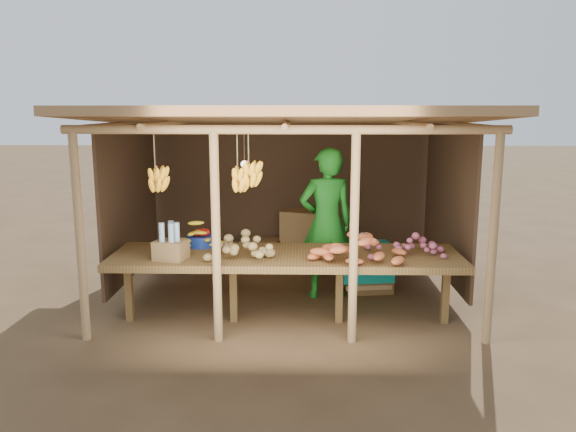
{
  "coord_description": "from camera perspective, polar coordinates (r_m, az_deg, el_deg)",
  "views": [
    {
      "loc": [
        0.15,
        -7.04,
        2.41
      ],
      "look_at": [
        0.0,
        0.0,
        1.05
      ],
      "focal_mm": 35.0,
      "sensor_mm": 36.0,
      "label": 1
    }
  ],
  "objects": [
    {
      "name": "vendor",
      "position": [
        7.16,
        3.92,
        -0.73
      ],
      "size": [
        0.78,
        0.6,
        1.93
      ],
      "primitive_type": "imported",
      "rotation": [
        0.0,
        0.0,
        3.36
      ],
      "color": "#1B7B1F",
      "rests_on": "ground"
    },
    {
      "name": "onion_heap",
      "position": [
        6.36,
        11.89,
        -2.31
      ],
      "size": [
        0.88,
        0.59,
        0.36
      ],
      "primitive_type": null,
      "rotation": [
        0.0,
        0.0,
        -0.12
      ],
      "color": "#A9526B",
      "rests_on": "counter"
    },
    {
      "name": "stall_structure",
      "position": [
        7.14,
        -0.46,
        7.07
      ],
      "size": [
        4.7,
        3.5,
        2.43
      ],
      "color": "tan",
      "rests_on": "ground"
    },
    {
      "name": "potato_heap",
      "position": [
        6.15,
        -4.02,
        -2.52
      ],
      "size": [
        1.05,
        0.75,
        0.36
      ],
      "primitive_type": null,
      "rotation": [
        0.0,
        0.0,
        0.2
      ],
      "color": "#97814E",
      "rests_on": "counter"
    },
    {
      "name": "tomato_basin",
      "position": [
        6.73,
        -8.78,
        -2.33
      ],
      "size": [
        0.37,
        0.37,
        0.19
      ],
      "rotation": [
        0.0,
        0.0,
        0.2
      ],
      "color": "navy",
      "rests_on": "counter"
    },
    {
      "name": "banana_pile",
      "position": [
        6.59,
        -9.05,
        -1.8
      ],
      "size": [
        0.6,
        0.4,
        0.35
      ],
      "primitive_type": null,
      "rotation": [
        0.0,
        0.0,
        -0.11
      ],
      "color": "yellow",
      "rests_on": "counter"
    },
    {
      "name": "bottle_box",
      "position": [
        6.17,
        -11.83,
        -2.91
      ],
      "size": [
        0.38,
        0.33,
        0.41
      ],
      "color": "olive",
      "rests_on": "counter"
    },
    {
      "name": "ground",
      "position": [
        7.44,
        0.0,
        -7.96
      ],
      "size": [
        60.0,
        60.0,
        0.0
      ],
      "primitive_type": "plane",
      "color": "brown",
      "rests_on": "ground"
    },
    {
      "name": "counter",
      "position": [
        6.32,
        -0.18,
        -4.41
      ],
      "size": [
        3.9,
        1.05,
        0.8
      ],
      "color": "brown",
      "rests_on": "ground"
    },
    {
      "name": "carton_stack",
      "position": [
        8.49,
        0.02,
        -2.85
      ],
      "size": [
        1.25,
        0.57,
        0.88
      ],
      "color": "olive",
      "rests_on": "ground"
    },
    {
      "name": "burlap_sacks",
      "position": [
        8.5,
        -6.76,
        -3.92
      ],
      "size": [
        0.79,
        0.41,
        0.56
      ],
      "color": "#44301F",
      "rests_on": "ground"
    },
    {
      "name": "sweet_potato_heap",
      "position": [
        6.01,
        7.25,
        -2.92
      ],
      "size": [
        1.06,
        0.66,
        0.36
      ],
      "primitive_type": null,
      "rotation": [
        0.0,
        0.0,
        -0.03
      ],
      "color": "#BE5930",
      "rests_on": "counter"
    },
    {
      "name": "tarp_crate",
      "position": [
        7.61,
        8.02,
        -5.04
      ],
      "size": [
        0.75,
        0.67,
        0.81
      ],
      "color": "brown",
      "rests_on": "ground"
    }
  ]
}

